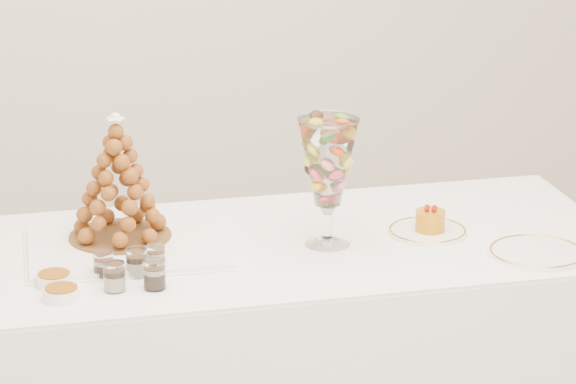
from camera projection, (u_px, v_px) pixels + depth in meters
name	position (u px, v px, depth m)	size (l,w,h in m)	color
buffet_table	(251.00, 374.00, 3.92)	(2.14, 0.98, 0.79)	white
lace_tray	(128.00, 248.00, 3.76)	(0.54, 0.41, 0.02)	white
macaron_vase	(328.00, 164.00, 3.73)	(0.17, 0.17, 0.36)	white
cake_plate	(427.00, 231.00, 3.89)	(0.23, 0.23, 0.01)	white
spare_plate	(537.00, 253.00, 3.73)	(0.27, 0.27, 0.01)	white
verrine_a	(104.00, 265.00, 3.56)	(0.05, 0.05, 0.07)	white
verrine_b	(137.00, 262.00, 3.57)	(0.06, 0.06, 0.07)	white
verrine_c	(156.00, 257.00, 3.62)	(0.05, 0.05, 0.07)	white
verrine_d	(114.00, 277.00, 3.48)	(0.06, 0.06, 0.08)	white
verrine_e	(154.00, 274.00, 3.49)	(0.06, 0.06, 0.08)	white
ramekin_back	(54.00, 279.00, 3.52)	(0.09, 0.09, 0.03)	white
ramekin_front	(61.00, 294.00, 3.43)	(0.09, 0.09, 0.03)	white
croquembouche	(118.00, 178.00, 3.76)	(0.29, 0.29, 0.36)	brown
mousse_cake	(430.00, 220.00, 3.87)	(0.08, 0.08, 0.07)	#C27409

